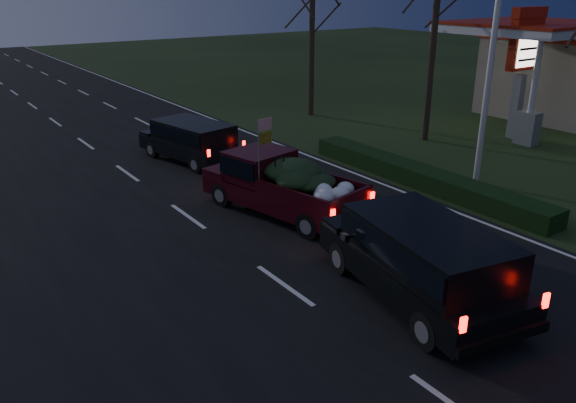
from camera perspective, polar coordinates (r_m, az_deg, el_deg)
ground at (r=12.97m, az=-0.36°, el=-8.55°), size 120.00×120.00×0.00m
road_asphalt at (r=12.97m, az=-0.36°, el=-8.52°), size 14.00×120.00×0.02m
hedge_row at (r=19.76m, az=13.32°, el=2.51°), size 1.00×10.00×0.60m
light_pole at (r=19.53m, az=20.42°, el=17.14°), size 0.50×0.90×9.16m
gas_price_pylon at (r=26.71m, az=22.88°, el=13.86°), size 2.00×0.41×5.57m
gas_canopy at (r=28.88m, az=23.57°, el=15.37°), size 7.10×6.10×4.88m
bare_tree_far at (r=29.38m, az=2.48°, el=18.81°), size 3.60×3.60×7.00m
pickup_truck at (r=16.62m, az=-0.72°, el=2.09°), size 2.92×5.36×2.66m
lead_suv at (r=21.98m, az=-9.72°, el=6.44°), size 2.61×4.66×1.26m
rear_suv at (r=12.25m, az=13.56°, el=-5.25°), size 3.05×5.39×1.46m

